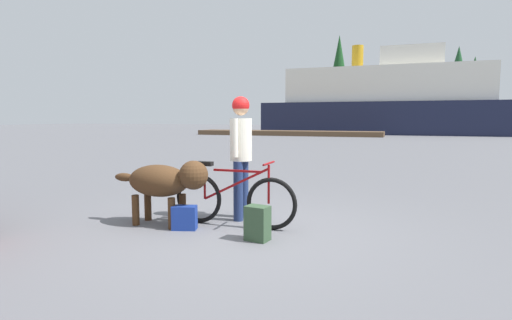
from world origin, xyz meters
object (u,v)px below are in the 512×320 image
Objects in this scene: bicycle at (233,199)px; handbag_pannier at (185,218)px; backpack at (258,223)px; ferry_boat at (386,103)px; person_cyclist at (241,145)px; dog at (165,181)px.

handbag_pannier is at bearing -144.17° from bicycle.
bicycle is 0.76m from backpack.
backpack is 36.78m from ferry_boat.
bicycle is 5.60× the size of handbag_pannier.
ferry_boat is at bearing 89.86° from backpack.
bicycle is 1.00× the size of person_cyclist.
person_cyclist is 0.08× the size of ferry_boat.
handbag_pannier is 36.68m from ferry_boat.
person_cyclist is 1.20m from dog.
ferry_boat reaches higher than handbag_pannier.
bicycle is at bearing -84.56° from person_cyclist.
handbag_pannier is (-0.50, -0.79, -0.94)m from person_cyclist.
backpack is (0.58, -0.91, -0.88)m from person_cyclist.
dog reaches higher than bicycle.
dog is 4.62× the size of handbag_pannier.
handbag_pannier is at bearing 173.66° from backpack.
dog is at bearing 162.88° from handbag_pannier.
ferry_boat is at bearing 88.16° from handbag_pannier.
person_cyclist is at bearing -91.08° from ferry_boat.
person_cyclist is (-0.04, 0.40, 0.71)m from bicycle.
person_cyclist is at bearing 122.68° from backpack.
person_cyclist is 4.22× the size of backpack.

